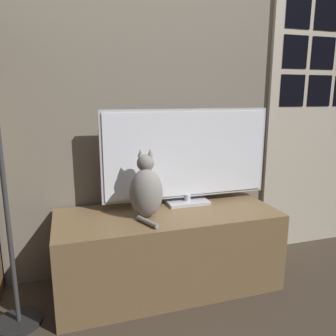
{
  "coord_description": "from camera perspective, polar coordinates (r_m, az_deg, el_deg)",
  "views": [
    {
      "loc": [
        -0.56,
        -0.89,
        1.18
      ],
      "look_at": [
        0.02,
        0.96,
        0.75
      ],
      "focal_mm": 35.0,
      "sensor_mm": 36.0,
      "label": 1
    }
  ],
  "objects": [
    {
      "name": "door",
      "position": [
        2.77,
        24.32,
        8.57
      ],
      "size": [
        0.84,
        0.04,
        2.05
      ],
      "color": "#B2A893",
      "rests_on": "ground_plane"
    },
    {
      "name": "cat",
      "position": [
        1.91,
        -3.84,
        -3.89
      ],
      "size": [
        0.22,
        0.31,
        0.4
      ],
      "rotation": [
        0.0,
        0.0,
        -0.19
      ],
      "color": "gray",
      "rests_on": "tv_stand"
    },
    {
      "name": "wall_back",
      "position": [
        2.2,
        -2.61,
        15.56
      ],
      "size": [
        4.8,
        0.05,
        2.6
      ],
      "color": "#756B5B",
      "rests_on": "ground_plane"
    },
    {
      "name": "tv_stand",
      "position": [
        2.11,
        -0.05,
        -13.96
      ],
      "size": [
        1.34,
        0.54,
        0.49
      ],
      "color": "brown",
      "rests_on": "ground_plane"
    },
    {
      "name": "tv",
      "position": [
        2.1,
        3.43,
        2.09
      ],
      "size": [
        1.11,
        0.16,
        0.62
      ],
      "color": "#B7B7BC",
      "rests_on": "tv_stand"
    }
  ]
}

